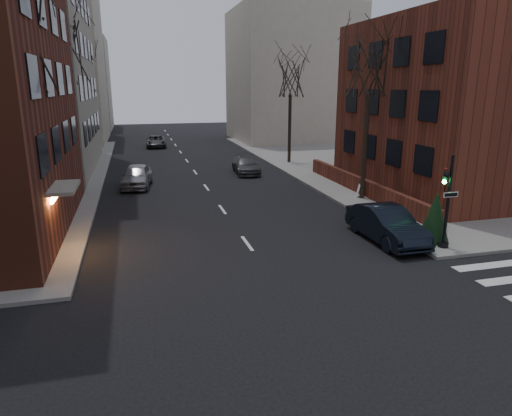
{
  "coord_description": "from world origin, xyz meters",
  "views": [
    {
      "loc": [
        -4.58,
        -6.91,
        6.93
      ],
      "look_at": [
        0.07,
        10.68,
        2.0
      ],
      "focal_mm": 32.0,
      "sensor_mm": 36.0,
      "label": 1
    }
  ],
  "objects_px": {
    "tree_left_a": "(19,44)",
    "parked_sedan": "(386,224)",
    "tree_right_b": "(291,77)",
    "streetlamp_near": "(71,132)",
    "car_lane_silver": "(137,176)",
    "tree_left_b": "(61,53)",
    "evergreen_shrub": "(435,216)",
    "sandwich_board": "(360,190)",
    "streetlamp_far": "(96,113)",
    "car_lane_far": "(156,141)",
    "car_lane_gray": "(246,165)",
    "tree_right_a": "(370,65)",
    "tree_left_c": "(84,73)",
    "traffic_signal": "(446,208)"
  },
  "relations": [
    {
      "from": "tree_left_a",
      "to": "tree_left_c",
      "type": "distance_m",
      "value": 26.0
    },
    {
      "from": "tree_left_a",
      "to": "car_lane_far",
      "type": "bearing_deg",
      "value": 78.75
    },
    {
      "from": "tree_right_a",
      "to": "tree_left_a",
      "type": "bearing_deg",
      "value": -167.2
    },
    {
      "from": "tree_left_c",
      "to": "car_lane_far",
      "type": "relative_size",
      "value": 2.06
    },
    {
      "from": "car_lane_far",
      "to": "car_lane_gray",
      "type": "bearing_deg",
      "value": -69.26
    },
    {
      "from": "tree_left_a",
      "to": "parked_sedan",
      "type": "relative_size",
      "value": 2.1
    },
    {
      "from": "tree_left_a",
      "to": "streetlamp_near",
      "type": "height_order",
      "value": "tree_left_a"
    },
    {
      "from": "sandwich_board",
      "to": "streetlamp_near",
      "type": "bearing_deg",
      "value": -174.45
    },
    {
      "from": "traffic_signal",
      "to": "evergreen_shrub",
      "type": "distance_m",
      "value": 1.05
    },
    {
      "from": "tree_right_b",
      "to": "sandwich_board",
      "type": "distance_m",
      "value": 15.46
    },
    {
      "from": "tree_right_b",
      "to": "car_lane_gray",
      "type": "distance_m",
      "value": 9.17
    },
    {
      "from": "tree_left_c",
      "to": "tree_right_a",
      "type": "distance_m",
      "value": 28.17
    },
    {
      "from": "streetlamp_near",
      "to": "car_lane_silver",
      "type": "relative_size",
      "value": 1.36
    },
    {
      "from": "tree_left_c",
      "to": "evergreen_shrub",
      "type": "xyz_separation_m",
      "value": [
        16.86,
        -30.17,
        -6.74
      ]
    },
    {
      "from": "streetlamp_far",
      "to": "car_lane_far",
      "type": "height_order",
      "value": "streetlamp_far"
    },
    {
      "from": "streetlamp_near",
      "to": "tree_left_a",
      "type": "bearing_deg",
      "value": -94.29
    },
    {
      "from": "sandwich_board",
      "to": "tree_left_a",
      "type": "bearing_deg",
      "value": -148.44
    },
    {
      "from": "tree_left_a",
      "to": "tree_right_b",
      "type": "relative_size",
      "value": 1.12
    },
    {
      "from": "car_lane_silver",
      "to": "car_lane_gray",
      "type": "height_order",
      "value": "car_lane_silver"
    },
    {
      "from": "parked_sedan",
      "to": "evergreen_shrub",
      "type": "bearing_deg",
      "value": -26.22
    },
    {
      "from": "tree_left_b",
      "to": "streetlamp_near",
      "type": "xyz_separation_m",
      "value": [
        0.6,
        -4.0,
        -4.68
      ]
    },
    {
      "from": "car_lane_gray",
      "to": "evergreen_shrub",
      "type": "bearing_deg",
      "value": -73.42
    },
    {
      "from": "tree_left_c",
      "to": "streetlamp_near",
      "type": "xyz_separation_m",
      "value": [
        0.6,
        -18.0,
        -3.79
      ]
    },
    {
      "from": "tree_left_b",
      "to": "parked_sedan",
      "type": "xyz_separation_m",
      "value": [
        15.0,
        -15.31,
        -8.11
      ]
    },
    {
      "from": "streetlamp_near",
      "to": "evergreen_shrub",
      "type": "height_order",
      "value": "streetlamp_near"
    },
    {
      "from": "parked_sedan",
      "to": "car_lane_silver",
      "type": "bearing_deg",
      "value": 125.14
    },
    {
      "from": "tree_left_b",
      "to": "tree_right_b",
      "type": "relative_size",
      "value": 1.18
    },
    {
      "from": "traffic_signal",
      "to": "tree_right_b",
      "type": "distance_m",
      "value": 23.71
    },
    {
      "from": "evergreen_shrub",
      "to": "streetlamp_far",
      "type": "bearing_deg",
      "value": 116.81
    },
    {
      "from": "parked_sedan",
      "to": "car_lane_silver",
      "type": "relative_size",
      "value": 1.06
    },
    {
      "from": "tree_left_a",
      "to": "car_lane_silver",
      "type": "relative_size",
      "value": 2.23
    },
    {
      "from": "tree_left_b",
      "to": "tree_left_c",
      "type": "relative_size",
      "value": 1.11
    },
    {
      "from": "tree_right_a",
      "to": "parked_sedan",
      "type": "height_order",
      "value": "tree_right_a"
    },
    {
      "from": "car_lane_silver",
      "to": "streetlamp_near",
      "type": "bearing_deg",
      "value": -128.21
    },
    {
      "from": "streetlamp_near",
      "to": "car_lane_gray",
      "type": "height_order",
      "value": "streetlamp_near"
    },
    {
      "from": "car_lane_gray",
      "to": "car_lane_far",
      "type": "height_order",
      "value": "car_lane_gray"
    },
    {
      "from": "car_lane_gray",
      "to": "sandwich_board",
      "type": "xyz_separation_m",
      "value": [
        4.88,
        -10.24,
        -0.11
      ]
    },
    {
      "from": "streetlamp_near",
      "to": "evergreen_shrub",
      "type": "xyz_separation_m",
      "value": [
        16.26,
        -12.17,
        -2.95
      ]
    },
    {
      "from": "car_lane_silver",
      "to": "evergreen_shrub",
      "type": "xyz_separation_m",
      "value": [
        12.71,
        -15.6,
        0.5
      ]
    },
    {
      "from": "streetlamp_far",
      "to": "sandwich_board",
      "type": "xyz_separation_m",
      "value": [
        17.0,
        -23.77,
        -3.68
      ]
    },
    {
      "from": "streetlamp_far",
      "to": "car_lane_silver",
      "type": "bearing_deg",
      "value": -77.91
    },
    {
      "from": "car_lane_far",
      "to": "evergreen_shrub",
      "type": "xyz_separation_m",
      "value": [
        10.35,
        -36.9,
        0.63
      ]
    },
    {
      "from": "parked_sedan",
      "to": "sandwich_board",
      "type": "bearing_deg",
      "value": 69.72
    },
    {
      "from": "tree_left_b",
      "to": "parked_sedan",
      "type": "distance_m",
      "value": 22.91
    },
    {
      "from": "streetlamp_far",
      "to": "car_lane_silver",
      "type": "xyz_separation_m",
      "value": [
        3.55,
        -16.57,
        -3.45
      ]
    },
    {
      "from": "traffic_signal",
      "to": "streetlamp_far",
      "type": "xyz_separation_m",
      "value": [
        -16.14,
        33.01,
        2.33
      ]
    },
    {
      "from": "car_lane_silver",
      "to": "car_lane_far",
      "type": "distance_m",
      "value": 21.43
    },
    {
      "from": "parked_sedan",
      "to": "car_lane_silver",
      "type": "xyz_separation_m",
      "value": [
        -10.85,
        14.73,
        -0.02
      ]
    },
    {
      "from": "evergreen_shrub",
      "to": "sandwich_board",
      "type": "bearing_deg",
      "value": 84.95
    },
    {
      "from": "streetlamp_far",
      "to": "tree_left_a",
      "type": "bearing_deg",
      "value": -91.23
    }
  ]
}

